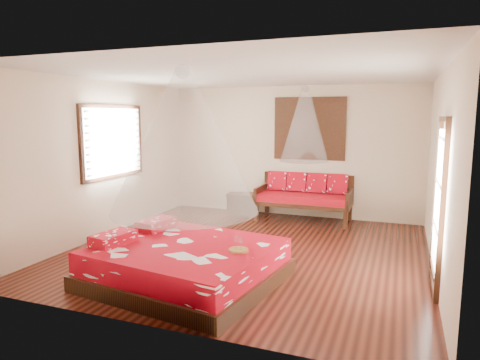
# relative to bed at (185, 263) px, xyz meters

# --- Properties ---
(room) EXTENTS (5.54, 5.54, 2.84)m
(room) POSITION_rel_bed_xyz_m (0.33, 1.53, 1.15)
(room) COLOR black
(room) RESTS_ON ground
(bed) EXTENTS (2.52, 2.34, 0.65)m
(bed) POSITION_rel_bed_xyz_m (0.00, 0.00, 0.00)
(bed) COLOR black
(bed) RESTS_ON floor
(daybed) EXTENTS (1.94, 0.86, 0.98)m
(daybed) POSITION_rel_bed_xyz_m (0.73, 3.92, 0.27)
(daybed) COLOR black
(daybed) RESTS_ON floor
(storage_chest) EXTENTS (0.73, 0.59, 0.46)m
(storage_chest) POSITION_rel_bed_xyz_m (-0.69, 3.98, -0.02)
(storage_chest) COLOR black
(storage_chest) RESTS_ON floor
(shutter_panel) EXTENTS (1.52, 0.06, 1.32)m
(shutter_panel) POSITION_rel_bed_xyz_m (0.73, 4.25, 1.65)
(shutter_panel) COLOR black
(shutter_panel) RESTS_ON wall_back
(window_left) EXTENTS (0.10, 1.74, 1.34)m
(window_left) POSITION_rel_bed_xyz_m (-2.38, 1.73, 1.45)
(window_left) COLOR black
(window_left) RESTS_ON wall_left
(glazed_door) EXTENTS (0.08, 1.02, 2.16)m
(glazed_door) POSITION_rel_bed_xyz_m (3.05, 0.93, 0.82)
(glazed_door) COLOR black
(glazed_door) RESTS_ON floor
(wine_tray) EXTENTS (0.25, 0.25, 0.20)m
(wine_tray) POSITION_rel_bed_xyz_m (0.76, -0.00, 0.30)
(wine_tray) COLOR brown
(wine_tray) RESTS_ON bed
(mosquito_net_main) EXTENTS (1.88, 1.88, 1.80)m
(mosquito_net_main) POSITION_rel_bed_xyz_m (0.02, -0.00, 1.60)
(mosquito_net_main) COLOR white
(mosquito_net_main) RESTS_ON ceiling
(mosquito_net_daybed) EXTENTS (0.97, 0.97, 1.50)m
(mosquito_net_daybed) POSITION_rel_bed_xyz_m (0.73, 3.78, 1.75)
(mosquito_net_daybed) COLOR white
(mosquito_net_daybed) RESTS_ON ceiling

